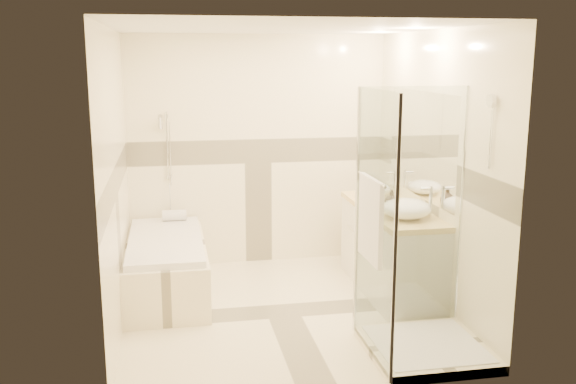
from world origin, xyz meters
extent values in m
cube|color=#F9EEC6|center=(0.00, 0.00, -0.01)|extent=(2.80, 3.00, 0.01)
cube|color=white|center=(0.00, 0.00, 2.50)|extent=(2.80, 3.00, 0.01)
cube|color=#FFF3CB|center=(0.00, 1.50, 1.25)|extent=(2.80, 0.01, 2.50)
cube|color=#FFF3CB|center=(0.00, -1.50, 1.25)|extent=(2.80, 0.01, 2.50)
cube|color=#FFF3CB|center=(-1.40, 0.00, 1.25)|extent=(0.01, 3.00, 2.50)
cube|color=#FFF3CB|center=(1.40, 0.00, 1.25)|extent=(0.01, 3.00, 2.50)
cube|color=white|center=(1.39, 0.30, 1.45)|extent=(0.01, 1.60, 1.00)
cylinder|color=silver|center=(-0.97, 1.47, 1.35)|extent=(0.02, 0.02, 0.70)
cube|color=#FFF3CB|center=(-1.02, 0.65, 0.25)|extent=(0.75, 1.70, 0.50)
cube|color=white|center=(-1.02, 0.65, 0.53)|extent=(0.69, 1.60, 0.06)
ellipsoid|color=white|center=(-1.02, 0.65, 0.48)|extent=(0.56, 1.40, 0.16)
cube|color=white|center=(1.12, 0.30, 0.40)|extent=(0.55, 1.60, 0.80)
cylinder|color=silver|center=(0.83, -0.10, 0.55)|extent=(0.01, 0.24, 0.01)
cylinder|color=silver|center=(0.83, 0.70, 0.55)|extent=(0.01, 0.24, 0.01)
cube|color=#F2D480|center=(1.12, 0.30, 0.83)|extent=(0.57, 1.62, 0.05)
cube|color=#FFF3CB|center=(0.95, -1.05, 0.04)|extent=(0.90, 0.90, 0.08)
cube|color=white|center=(0.95, -1.05, 0.09)|extent=(0.80, 0.80, 0.01)
cube|color=white|center=(0.51, -1.05, 1.04)|extent=(0.01, 0.90, 2.00)
cube|color=white|center=(0.95, -0.61, 1.04)|extent=(0.90, 0.01, 2.00)
cylinder|color=silver|center=(0.50, -1.50, 1.04)|extent=(0.03, 0.03, 2.00)
cylinder|color=silver|center=(0.50, -0.60, 1.04)|extent=(0.03, 0.03, 2.00)
cylinder|color=silver|center=(1.40, -0.60, 1.04)|extent=(0.03, 0.03, 2.00)
cylinder|color=silver|center=(1.36, -1.05, 1.95)|extent=(0.03, 0.10, 0.10)
cylinder|color=silver|center=(0.47, -1.05, 1.40)|extent=(0.02, 0.60, 0.02)
cube|color=white|center=(0.47, -1.05, 1.10)|extent=(0.04, 0.48, 0.62)
ellipsoid|color=white|center=(1.10, 0.83, 0.92)|extent=(0.36, 0.36, 0.14)
ellipsoid|color=white|center=(1.10, -0.13, 0.94)|extent=(0.44, 0.44, 0.18)
cylinder|color=silver|center=(1.33, 0.83, 0.98)|extent=(0.03, 0.03, 0.25)
cylinder|color=silver|center=(1.28, 0.83, 1.09)|extent=(0.09, 0.02, 0.02)
cylinder|color=silver|center=(1.33, -0.13, 0.99)|extent=(0.03, 0.03, 0.28)
cylinder|color=silver|center=(1.28, -0.13, 1.11)|extent=(0.10, 0.02, 0.02)
imported|color=black|center=(1.10, 0.30, 0.92)|extent=(0.07, 0.07, 0.14)
imported|color=black|center=(1.10, 0.27, 0.94)|extent=(0.18, 0.18, 0.17)
cube|color=white|center=(1.10, 1.02, 0.89)|extent=(0.15, 0.24, 0.07)
cylinder|color=white|center=(-0.93, 1.31, 0.62)|extent=(0.25, 0.11, 0.11)
camera|label=1|loc=(-0.95, -5.39, 2.27)|focal=40.00mm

